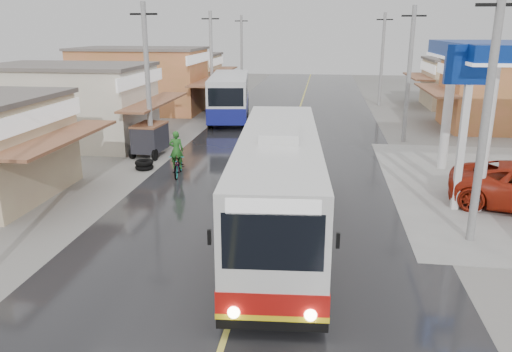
# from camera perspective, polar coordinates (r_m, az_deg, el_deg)

# --- Properties ---
(ground) EXTENTS (120.00, 120.00, 0.00)m
(ground) POSITION_cam_1_polar(r_m,az_deg,el_deg) (17.52, 0.48, -6.12)
(ground) COLOR slate
(ground) RESTS_ON ground
(road) EXTENTS (12.00, 90.00, 0.02)m
(road) POSITION_cam_1_polar(r_m,az_deg,el_deg) (31.82, 3.89, 4.34)
(road) COLOR black
(road) RESTS_ON ground
(centre_line) EXTENTS (0.15, 90.00, 0.01)m
(centre_line) POSITION_cam_1_polar(r_m,az_deg,el_deg) (31.81, 3.89, 4.36)
(centre_line) COLOR #D8CC4C
(centre_line) RESTS_ON road
(shopfronts_left) EXTENTS (11.00, 44.00, 5.20)m
(shopfronts_left) POSITION_cam_1_polar(r_m,az_deg,el_deg) (37.80, -15.93, 5.69)
(shopfronts_left) COLOR tan
(shopfronts_left) RESTS_ON ground
(utility_poles_left) EXTENTS (1.60, 50.00, 8.00)m
(utility_poles_left) POSITION_cam_1_polar(r_m,az_deg,el_deg) (33.95, -7.90, 4.98)
(utility_poles_left) COLOR gray
(utility_poles_left) RESTS_ON ground
(utility_poles_right) EXTENTS (1.60, 36.00, 8.00)m
(utility_poles_right) POSITION_cam_1_polar(r_m,az_deg,el_deg) (32.14, 16.46, 3.79)
(utility_poles_right) COLOR gray
(utility_poles_right) RESTS_ON ground
(coach_bus) EXTENTS (3.49, 12.20, 3.77)m
(coach_bus) POSITION_cam_1_polar(r_m,az_deg,el_deg) (16.41, 2.60, -0.97)
(coach_bus) COLOR silver
(coach_bus) RESTS_ON road
(second_bus) EXTENTS (4.01, 10.26, 3.32)m
(second_bus) POSITION_cam_1_polar(r_m,az_deg,el_deg) (38.28, -3.03, 9.14)
(second_bus) COLOR silver
(second_bus) RESTS_ON road
(cyclist) EXTENTS (0.98, 2.12, 2.20)m
(cyclist) POSITION_cam_1_polar(r_m,az_deg,el_deg) (23.77, -8.90, 1.70)
(cyclist) COLOR black
(cyclist) RESTS_ON ground
(tricycle_near) EXTENTS (1.68, 2.43, 1.78)m
(tricycle_near) POSITION_cam_1_polar(r_m,az_deg,el_deg) (27.76, -12.05, 4.31)
(tricycle_near) COLOR #26262D
(tricycle_near) RESTS_ON ground
(tyre_stack) EXTENTS (0.91, 0.91, 0.47)m
(tyre_stack) POSITION_cam_1_polar(r_m,az_deg,el_deg) (25.32, -12.65, 1.26)
(tyre_stack) COLOR black
(tyre_stack) RESTS_ON ground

